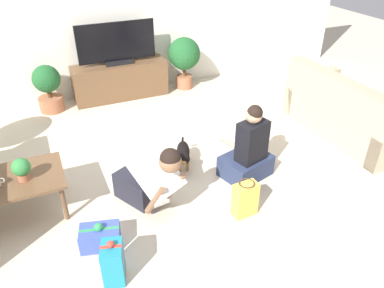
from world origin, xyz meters
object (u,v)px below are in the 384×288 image
at_px(person_kneeling, 151,178).
at_px(gift_box_b, 100,237).
at_px(gift_bag_a, 245,199).
at_px(gift_box_a, 113,262).
at_px(sofa_right, 348,113).
at_px(potted_plant_back_left, 48,87).
at_px(tabletop_plant, 21,168).
at_px(coffee_table, 12,183).
at_px(person_sitting, 248,152).
at_px(tv_console, 120,81).
at_px(potted_plant_back_right, 184,56).
at_px(tv, 117,46).
at_px(dog, 183,153).

relative_size(person_kneeling, gift_box_b, 2.06).
bearing_deg(gift_bag_a, gift_box_a, -169.61).
relative_size(sofa_right, gift_box_a, 4.25).
xyz_separation_m(potted_plant_back_left, tabletop_plant, (-0.42, -2.30, 0.16)).
height_order(coffee_table, person_sitting, person_sitting).
bearing_deg(gift_bag_a, coffee_table, 156.28).
relative_size(tv_console, potted_plant_back_left, 2.07).
xyz_separation_m(person_sitting, gift_bag_a, (-0.35, -0.54, -0.13)).
relative_size(coffee_table, potted_plant_back_right, 1.10).
xyz_separation_m(tv_console, tv, (0.00, 0.00, 0.56)).
relative_size(coffee_table, dog, 1.77).
distance_m(tv, gift_box_b, 3.27).
distance_m(potted_plant_back_left, gift_box_b, 2.99).
bearing_deg(tv, person_sitting, -74.26).
relative_size(person_sitting, gift_bag_a, 2.34).
bearing_deg(tv_console, gift_box_b, -107.87).
height_order(tv_console, person_sitting, person_sitting).
xyz_separation_m(dog, gift_box_b, (-1.13, -0.81, -0.10)).
height_order(potted_plant_back_left, tabletop_plant, potted_plant_back_left).
height_order(person_sitting, dog, person_sitting).
distance_m(tv, potted_plant_back_left, 1.17).
bearing_deg(gift_bag_a, dog, 104.01).
relative_size(gift_bag_a, tabletop_plant, 1.70).
xyz_separation_m(tv_console, potted_plant_back_left, (-1.08, -0.05, 0.10)).
relative_size(tv_console, gift_box_a, 3.54).
bearing_deg(person_kneeling, gift_bag_a, -58.40).
bearing_deg(potted_plant_back_left, person_kneeling, -75.51).
bearing_deg(person_kneeling, coffee_table, 134.09).
bearing_deg(tv_console, potted_plant_back_right, -2.66).
xyz_separation_m(sofa_right, gift_box_a, (-3.38, -1.08, -0.12)).
relative_size(tv_console, dog, 2.74).
bearing_deg(coffee_table, potted_plant_back_left, 76.53).
xyz_separation_m(tv, gift_bag_a, (0.40, -3.18, -0.66)).
distance_m(potted_plant_back_right, gift_box_a, 3.96).
height_order(person_kneeling, person_sitting, person_sitting).
bearing_deg(gift_bag_a, person_sitting, 57.15).
bearing_deg(dog, gift_bag_a, -55.02).
distance_m(person_kneeling, gift_box_a, 0.93).
bearing_deg(gift_box_a, tv, 74.56).
distance_m(dog, tabletop_plant, 1.69).
bearing_deg(sofa_right, person_sitting, 100.04).
xyz_separation_m(sofa_right, dog, (-2.28, 0.13, -0.11)).
xyz_separation_m(tv_console, gift_box_a, (-0.95, -3.43, -0.10)).
bearing_deg(gift_box_a, person_kneeling, 52.11).
distance_m(sofa_right, tv, 3.42).
height_order(person_kneeling, gift_box_b, person_kneeling).
height_order(sofa_right, gift_box_b, sofa_right).
relative_size(person_sitting, gift_box_b, 2.27).
xyz_separation_m(sofa_right, gift_bag_a, (-2.03, -0.84, -0.12)).
xyz_separation_m(person_kneeling, dog, (0.54, 0.50, -0.15)).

